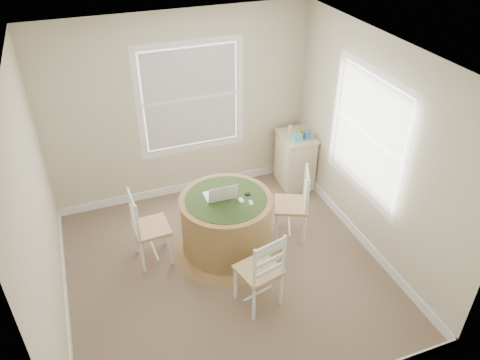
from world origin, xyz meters
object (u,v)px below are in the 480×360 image
chair_left (151,227)px  chair_right (291,205)px  round_table (226,223)px  laptop (220,195)px  chair_near (259,270)px  corner_chest (295,160)px

chair_left → chair_right: 1.73m
round_table → chair_right: chair_right is taller
chair_right → round_table: bearing=-66.1°
round_table → laptop: (-0.05, 0.05, 0.39)m
chair_right → chair_near: bearing=-18.0°
round_table → chair_left: chair_left is taller
chair_near → laptop: size_ratio=2.76×
chair_right → corner_chest: 1.22m
laptop → chair_near: bearing=96.1°
corner_chest → chair_left: bearing=-155.9°
chair_near → laptop: 1.02m
chair_right → chair_left: bearing=-71.9°
chair_left → laptop: 0.90m
round_table → chair_left: size_ratio=1.35×
round_table → chair_near: size_ratio=1.35×
chair_right → corner_chest: chair_right is taller
chair_near → chair_right: (0.81, 0.91, 0.00)m
chair_right → corner_chest: size_ratio=1.17×
chair_left → round_table: bearing=-104.1°
round_table → chair_left: (-0.87, 0.17, 0.05)m
corner_chest → chair_right: bearing=-115.6°
chair_near → chair_right: same height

